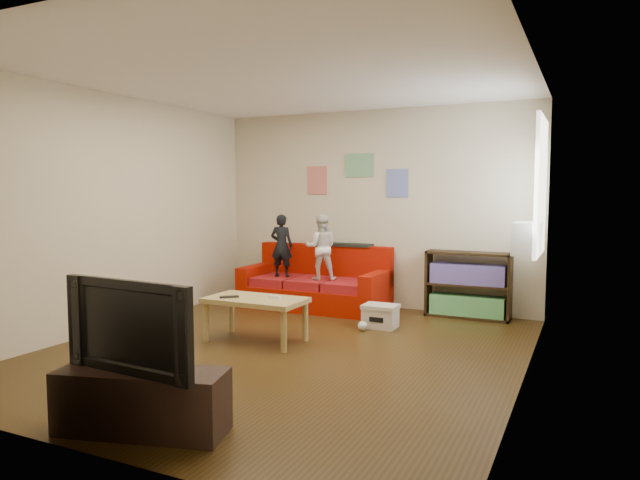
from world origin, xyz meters
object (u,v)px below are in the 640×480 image
at_px(tv_stand, 142,401).
at_px(bookshelf, 468,288).
at_px(coffee_table, 256,304).
at_px(television, 140,324).
at_px(child_a, 282,246).
at_px(child_b, 321,247).
at_px(sofa, 316,286).
at_px(file_box, 380,316).

bearing_deg(tv_stand, bookshelf, 58.82).
relative_size(coffee_table, television, 0.98).
relative_size(child_a, child_b, 0.99).
height_order(sofa, bookshelf, sofa).
distance_m(bookshelf, television, 4.61).
height_order(file_box, tv_stand, tv_stand).
bearing_deg(tv_stand, child_a, 91.38).
height_order(child_b, bookshelf, child_b).
distance_m(tv_stand, television, 0.52).
relative_size(sofa, bookshelf, 1.90).
distance_m(child_a, television, 4.19).
distance_m(child_a, tv_stand, 4.24).
distance_m(child_a, child_b, 0.60).
relative_size(child_b, file_box, 2.21).
height_order(sofa, file_box, sofa).
distance_m(sofa, child_b, 0.60).
bearing_deg(child_b, coffee_table, 66.91).
distance_m(sofa, television, 4.27).
relative_size(child_b, tv_stand, 0.78).
relative_size(coffee_table, file_box, 2.65).
xyz_separation_m(child_a, file_box, (1.64, -0.58, -0.71)).
distance_m(child_b, coffee_table, 1.79).
height_order(child_b, coffee_table, child_b).
relative_size(child_a, file_box, 2.19).
xyz_separation_m(child_b, bookshelf, (1.86, 0.40, -0.48)).
relative_size(child_a, coffee_table, 0.83).
xyz_separation_m(coffee_table, tv_stand, (0.54, -2.28, -0.19)).
height_order(child_b, television, child_b).
distance_m(coffee_table, bookshelf, 2.80).
distance_m(bookshelf, file_box, 1.30).
bearing_deg(bookshelf, child_a, -170.77).
bearing_deg(child_a, television, 97.96).
height_order(child_a, coffee_table, child_a).
bearing_deg(sofa, tv_stand, -79.92).
bearing_deg(bookshelf, file_box, -129.66).
distance_m(child_a, coffee_table, 1.91).
xyz_separation_m(child_a, child_b, (0.60, -0.00, 0.00)).
distance_m(child_a, file_box, 1.88).
xyz_separation_m(child_b, file_box, (1.04, -0.58, -0.71)).
distance_m(bookshelf, tv_stand, 4.60).
height_order(child_a, television, child_a).
relative_size(sofa, television, 1.86).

